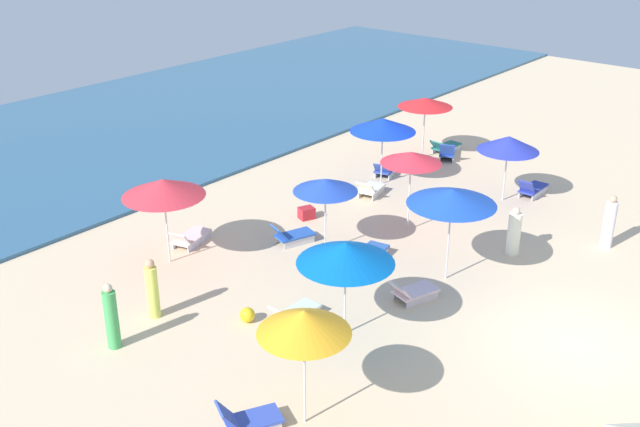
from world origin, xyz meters
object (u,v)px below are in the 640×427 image
object	(u,v)px
umbrella_4	(508,143)
lounge_chair_8_0	(189,238)
umbrella_6	(411,158)
cooler_box_2	(307,213)
lounge_chair_3_0	(370,189)
beach_ball_1	(247,315)
umbrella_2	(425,102)
umbrella_8	(163,188)
umbrella_1	(452,197)
beachgoer_3	(514,233)
lounge_chair_2_1	(445,147)
lounge_chair_0_0	(294,314)
lounge_chair_7_1	(292,235)
beachgoer_0	(152,290)
lounge_chair_1_0	(413,292)
umbrella_5	(304,322)
umbrella_0	(346,253)
lounge_chair_7_0	(369,253)
umbrella_3	(383,125)
beachgoer_2	(111,318)
umbrella_7	(325,185)
lounge_chair_5_0	(248,420)
beachgoer_1	(609,223)
lounge_chair_3_1	(386,169)
lounge_chair_4_0	(532,189)
lounge_chair_2_0	(447,152)

from	to	relation	value
umbrella_4	lounge_chair_8_0	world-z (taller)	umbrella_4
umbrella_6	cooler_box_2	size ratio (longest dim) A/B	5.48
lounge_chair_3_0	beach_ball_1	bearing A→B (deg)	93.69
umbrella_2	umbrella_8	distance (m)	12.35
umbrella_1	beach_ball_1	xyz separation A→B (m)	(-5.17, 2.63, -2.27)
lounge_chair_3_0	beachgoer_3	bearing A→B (deg)	158.76
umbrella_2	lounge_chair_2_1	bearing A→B (deg)	-16.77
cooler_box_2	lounge_chair_8_0	bearing A→B (deg)	-179.30
lounge_chair_0_0	lounge_chair_7_1	world-z (taller)	lounge_chair_7_1
beachgoer_0	beach_ball_1	size ratio (longest dim) A/B	4.17
lounge_chair_3_0	lounge_chair_7_1	size ratio (longest dim) A/B	0.97
lounge_chair_3_0	lounge_chair_8_0	world-z (taller)	lounge_chair_3_0
lounge_chair_1_0	lounge_chair_8_0	bearing A→B (deg)	30.75
umbrella_5	umbrella_8	distance (m)	8.16
umbrella_0	lounge_chair_7_0	size ratio (longest dim) A/B	1.76
lounge_chair_7_1	umbrella_6	bearing A→B (deg)	-105.73
umbrella_3	lounge_chair_7_1	size ratio (longest dim) A/B	1.74
umbrella_5	beachgoer_2	bearing A→B (deg)	99.42
umbrella_0	umbrella_5	xyz separation A→B (m)	(-3.09, -1.41, 0.17)
cooler_box_2	beachgoer_2	bearing A→B (deg)	-149.07
umbrella_0	lounge_chair_7_0	distance (m)	4.41
umbrella_1	umbrella_2	bearing A→B (deg)	36.73
umbrella_4	beachgoer_0	distance (m)	13.08
lounge_chair_2_1	umbrella_7	xyz separation A→B (m)	(-9.99, -1.95, 1.87)
umbrella_8	beach_ball_1	size ratio (longest dim) A/B	6.62
umbrella_1	umbrella_2	distance (m)	9.99
umbrella_8	umbrella_4	bearing A→B (deg)	-26.69
lounge_chair_5_0	umbrella_7	bearing A→B (deg)	-33.98
lounge_chair_2_1	umbrella_6	xyz separation A→B (m)	(-7.18, -3.02, 2.19)
beachgoer_1	umbrella_3	bearing A→B (deg)	-2.82
lounge_chair_7_1	cooler_box_2	size ratio (longest dim) A/B	2.98
umbrella_8	beachgoer_3	bearing A→B (deg)	-47.02
lounge_chair_3_1	lounge_chair_0_0	bearing A→B (deg)	95.57
umbrella_1	lounge_chair_3_0	size ratio (longest dim) A/B	1.93
lounge_chair_4_0	umbrella_8	xyz separation A→B (m)	(-11.43, 5.84, 2.06)
lounge_chair_2_1	beachgoer_0	world-z (taller)	beachgoer_0
umbrella_3	umbrella_7	xyz separation A→B (m)	(-5.47, -1.90, -0.13)
umbrella_3	umbrella_6	bearing A→B (deg)	-131.94
lounge_chair_0_0	umbrella_4	size ratio (longest dim) A/B	0.62
lounge_chair_0_0	umbrella_8	bearing A→B (deg)	-1.99
umbrella_2	lounge_chair_7_0	world-z (taller)	umbrella_2
umbrella_0	lounge_chair_3_0	distance (m)	9.07
lounge_chair_7_1	umbrella_1	bearing A→B (deg)	-147.55
umbrella_1	umbrella_5	size ratio (longest dim) A/B	1.01
lounge_chair_7_1	umbrella_8	world-z (taller)	umbrella_8
lounge_chair_0_0	lounge_chair_2_1	distance (m)	14.11
umbrella_1	beachgoer_3	xyz separation A→B (m)	(2.57, -0.71, -1.78)
umbrella_0	umbrella_4	bearing A→B (deg)	5.71
lounge_chair_1_0	lounge_chair_2_0	world-z (taller)	lounge_chair_2_0
lounge_chair_0_0	lounge_chair_1_0	size ratio (longest dim) A/B	1.01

